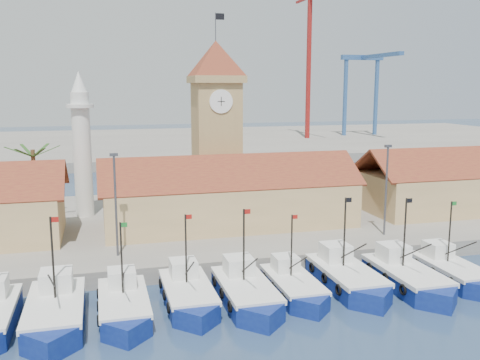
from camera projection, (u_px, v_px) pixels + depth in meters
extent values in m
plane|color=#1D314D|center=(295.00, 312.00, 38.67)|extent=(400.00, 400.00, 0.00)
cube|color=gray|center=(221.00, 222.00, 61.38)|extent=(140.00, 32.00, 1.50)
cube|color=gray|center=(149.00, 144.00, 143.19)|extent=(240.00, 80.00, 2.00)
cube|color=navy|center=(56.00, 316.00, 36.68)|extent=(3.71, 8.40, 1.91)
cube|color=navy|center=(51.00, 344.00, 32.68)|extent=(3.71, 3.71, 1.91)
cube|color=silver|center=(55.00, 303.00, 36.52)|extent=(3.79, 8.63, 0.37)
cube|color=silver|center=(56.00, 281.00, 38.37)|extent=(2.23, 2.33, 1.48)
cylinder|color=black|center=(53.00, 259.00, 36.51)|extent=(0.15, 0.15, 5.94)
cube|color=#A5140F|center=(55.00, 220.00, 36.10)|extent=(0.53, 0.02, 0.37)
cube|color=navy|center=(124.00, 309.00, 37.98)|extent=(3.35, 7.59, 1.72)
cube|color=navy|center=(127.00, 332.00, 34.37)|extent=(3.35, 3.35, 1.72)
cube|color=silver|center=(123.00, 298.00, 37.84)|extent=(3.42, 7.80, 0.34)
cube|color=silver|center=(122.00, 278.00, 39.51)|extent=(2.01, 2.11, 1.34)
cylinder|color=black|center=(122.00, 259.00, 37.83)|extent=(0.13, 0.13, 5.37)
cube|color=#197226|center=(124.00, 225.00, 37.46)|extent=(0.48, 0.02, 0.34)
cube|color=navy|center=(188.00, 298.00, 40.03)|extent=(3.39, 7.67, 1.74)
cube|color=navy|center=(197.00, 319.00, 36.38)|extent=(3.39, 3.39, 1.74)
cube|color=silver|center=(188.00, 287.00, 39.88)|extent=(3.46, 7.88, 0.34)
cube|color=silver|center=(183.00, 268.00, 41.57)|extent=(2.03, 2.13, 1.36)
cylinder|color=black|center=(186.00, 250.00, 39.87)|extent=(0.14, 0.14, 5.42)
cube|color=#A5140F|center=(189.00, 217.00, 39.50)|extent=(0.48, 0.02, 0.34)
cube|color=navy|center=(246.00, 296.00, 40.28)|extent=(3.56, 8.05, 1.83)
cube|color=navy|center=(261.00, 318.00, 36.45)|extent=(3.56, 3.56, 1.83)
cube|color=silver|center=(246.00, 284.00, 40.13)|extent=(3.63, 8.27, 0.36)
cube|color=silver|center=(239.00, 266.00, 41.90)|extent=(2.13, 2.24, 1.42)
cylinder|color=black|center=(244.00, 246.00, 40.12)|extent=(0.14, 0.14, 5.69)
cube|color=#A5140F|center=(247.00, 212.00, 39.73)|extent=(0.51, 0.02, 0.36)
cube|color=navy|center=(293.00, 289.00, 41.78)|extent=(3.16, 7.16, 1.63)
cube|color=navy|center=(310.00, 307.00, 38.37)|extent=(3.16, 3.16, 1.63)
cube|color=silver|center=(293.00, 279.00, 41.64)|extent=(3.23, 7.36, 0.32)
cube|color=silver|center=(285.00, 263.00, 43.22)|extent=(1.90, 1.99, 1.27)
cylinder|color=black|center=(292.00, 246.00, 41.64)|extent=(0.13, 0.13, 5.06)
cube|color=#A5140F|center=(295.00, 217.00, 41.29)|extent=(0.45, 0.02, 0.32)
cube|color=navy|center=(346.00, 281.00, 43.38)|extent=(3.67, 8.29, 1.89)
cube|color=navy|center=(371.00, 300.00, 39.43)|extent=(3.66, 3.66, 1.89)
cube|color=silver|center=(346.00, 270.00, 43.22)|extent=(3.74, 8.52, 0.37)
cube|color=silver|center=(336.00, 252.00, 45.05)|extent=(2.20, 2.30, 1.47)
cylinder|color=black|center=(345.00, 233.00, 43.21)|extent=(0.15, 0.15, 5.86)
cube|color=black|center=(349.00, 200.00, 42.81)|extent=(0.52, 0.02, 0.37)
cube|color=navy|center=(406.00, 281.00, 43.41)|extent=(3.64, 8.23, 1.87)
cube|color=navy|center=(436.00, 300.00, 39.49)|extent=(3.64, 3.64, 1.87)
cube|color=silver|center=(406.00, 270.00, 43.25)|extent=(3.71, 8.46, 0.36)
cube|color=silver|center=(393.00, 252.00, 45.06)|extent=(2.18, 2.29, 1.45)
cylinder|color=black|center=(405.00, 233.00, 43.24)|extent=(0.15, 0.15, 5.82)
cube|color=black|center=(409.00, 201.00, 42.84)|extent=(0.52, 0.02, 0.36)
cube|color=navy|center=(450.00, 275.00, 44.96)|extent=(3.34, 7.56, 1.72)
cube|color=silver|center=(451.00, 265.00, 44.81)|extent=(3.41, 7.77, 0.33)
cube|color=silver|center=(438.00, 250.00, 46.48)|extent=(2.01, 2.10, 1.34)
cylinder|color=black|center=(450.00, 233.00, 44.81)|extent=(0.13, 0.13, 5.35)
cube|color=#197226|center=(454.00, 203.00, 44.44)|extent=(0.48, 0.02, 0.33)
cube|color=tan|center=(229.00, 204.00, 57.06)|extent=(26.00, 10.00, 4.50)
cube|color=brown|center=(235.00, 173.00, 54.03)|extent=(27.04, 5.13, 3.21)
cube|color=brown|center=(223.00, 166.00, 58.79)|extent=(27.04, 5.13, 3.21)
cube|color=brown|center=(472.00, 156.00, 66.92)|extent=(31.20, 5.13, 3.21)
cube|color=tan|center=(216.00, 149.00, 61.87)|extent=(5.00, 5.00, 15.00)
cube|color=tan|center=(216.00, 79.00, 60.51)|extent=(5.80, 5.80, 0.80)
pyramid|color=brown|center=(216.00, 59.00, 60.12)|extent=(5.80, 5.80, 4.00)
cylinder|color=white|center=(221.00, 101.00, 58.50)|extent=(2.60, 0.15, 2.60)
cube|color=black|center=(221.00, 101.00, 58.42)|extent=(0.08, 0.02, 1.00)
cube|color=black|center=(221.00, 101.00, 58.42)|extent=(0.80, 0.02, 0.08)
cylinder|color=#3F3F44|center=(216.00, 27.00, 59.51)|extent=(0.10, 0.10, 3.00)
cube|color=black|center=(220.00, 16.00, 59.45)|extent=(1.00, 0.03, 0.70)
cylinder|color=silver|center=(82.00, 155.00, 60.05)|extent=(2.00, 2.00, 14.00)
cylinder|color=silver|center=(80.00, 106.00, 59.10)|extent=(3.00, 3.00, 0.40)
cone|color=silver|center=(79.00, 82.00, 58.65)|extent=(1.80, 1.80, 2.40)
cylinder|color=brown|center=(35.00, 187.00, 57.39)|extent=(0.44, 0.44, 8.00)
cube|color=#29531C|center=(47.00, 151.00, 57.09)|extent=(2.80, 0.35, 1.18)
cube|color=#29531C|center=(41.00, 150.00, 58.07)|extent=(1.71, 2.60, 1.18)
cube|color=#29531C|center=(27.00, 150.00, 57.71)|extent=(1.71, 2.60, 1.18)
cube|color=#29531C|center=(19.00, 152.00, 56.38)|extent=(2.80, 0.35, 1.18)
cube|color=#29531C|center=(24.00, 153.00, 55.40)|extent=(1.71, 2.60, 1.18)
cube|color=#29531C|center=(39.00, 153.00, 55.76)|extent=(1.71, 2.60, 1.18)
cylinder|color=#3F3F44|center=(116.00, 205.00, 46.01)|extent=(0.20, 0.20, 9.00)
cube|color=#3F3F44|center=(114.00, 155.00, 45.25)|extent=(0.70, 0.25, 0.25)
cylinder|color=#3F3F44|center=(386.00, 190.00, 52.61)|extent=(0.20, 0.20, 9.00)
cube|color=#3F3F44|center=(388.00, 146.00, 51.86)|extent=(0.70, 0.25, 0.25)
cube|color=maroon|center=(309.00, 67.00, 145.94)|extent=(1.00, 1.00, 38.82)
cube|color=maroon|center=(303.00, 0.00, 147.54)|extent=(0.60, 10.00, 0.60)
cube|color=#2F5892|center=(345.00, 98.00, 155.62)|extent=(0.90, 0.90, 22.00)
cube|color=#2F5892|center=(376.00, 97.00, 158.16)|extent=(0.90, 0.90, 22.00)
cube|color=#2F5892|center=(362.00, 58.00, 154.91)|extent=(13.00, 1.40, 1.40)
cube|color=#2F5892|center=(380.00, 56.00, 145.39)|extent=(1.40, 22.00, 1.00)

